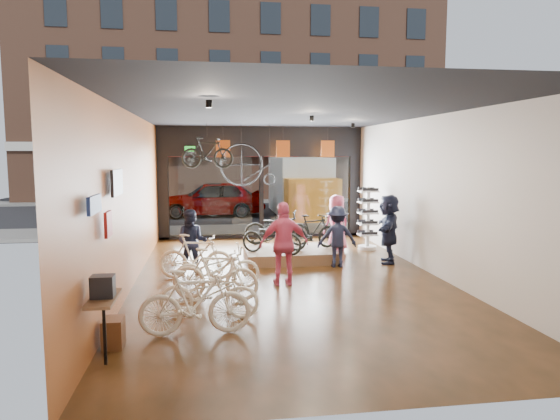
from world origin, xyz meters
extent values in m
cube|color=black|center=(0.00, 0.00, -0.02)|extent=(7.00, 12.00, 0.04)
cube|color=black|center=(0.00, 0.00, 3.82)|extent=(7.00, 12.00, 0.04)
cube|color=#AF6536|center=(-3.52, 0.00, 1.90)|extent=(0.04, 12.00, 3.80)
cube|color=beige|center=(3.52, 0.00, 1.90)|extent=(0.04, 12.00, 3.80)
cube|color=beige|center=(0.00, -6.02, 1.90)|extent=(7.00, 0.04, 3.80)
cube|color=#198C26|center=(-2.40, 5.88, 3.05)|extent=(0.35, 0.06, 0.18)
cube|color=black|center=(0.00, 15.00, -0.01)|extent=(30.00, 18.00, 0.02)
cube|color=slate|center=(0.00, 7.20, 0.06)|extent=(30.00, 2.40, 0.12)
cube|color=slate|center=(0.00, 19.00, 0.06)|extent=(30.00, 2.00, 0.12)
cube|color=brown|center=(0.00, 21.50, 7.00)|extent=(26.00, 5.00, 14.00)
imported|color=gray|center=(-1.65, 12.00, 0.83)|extent=(4.87, 1.96, 1.66)
imported|color=white|center=(-2.07, -3.26, 0.54)|extent=(1.80, 0.54, 1.07)
imported|color=white|center=(-1.85, -2.47, 0.46)|extent=(1.84, 0.93, 0.92)
imported|color=white|center=(-1.72, -1.39, 0.52)|extent=(1.81, 0.92, 1.05)
imported|color=white|center=(-1.66, -0.66, 0.48)|extent=(1.91, 0.90, 0.96)
imported|color=white|center=(-2.13, 0.36, 0.53)|extent=(1.83, 0.89, 1.06)
cube|color=brown|center=(0.35, 2.11, 0.15)|extent=(2.40, 1.80, 0.30)
imported|color=black|center=(-0.22, 1.56, 0.74)|extent=(1.74, 1.37, 0.88)
imported|color=black|center=(0.97, 1.98, 0.78)|extent=(1.66, 1.03, 0.96)
imported|color=black|center=(0.10, 2.77, 0.79)|extent=(1.97, 1.11, 0.98)
imported|color=#161C33|center=(-2.23, 0.82, 0.79)|extent=(0.85, 0.71, 1.57)
imported|color=#CC4C72|center=(-0.19, -0.44, 0.92)|extent=(1.09, 0.48, 1.85)
imported|color=#161C33|center=(1.42, 1.13, 0.78)|extent=(1.05, 0.65, 1.57)
imported|color=#CC4C72|center=(1.94, 3.15, 0.85)|extent=(0.96, 0.80, 1.69)
imported|color=#161C33|center=(2.90, 1.41, 0.91)|extent=(1.08, 1.78, 1.83)
imported|color=black|center=(-1.83, 4.20, 2.93)|extent=(1.64, 0.75, 0.95)
cube|color=#CC5919|center=(-1.32, 5.20, 3.05)|extent=(0.45, 0.03, 0.55)
cube|color=#CC5919|center=(0.64, 5.20, 3.05)|extent=(0.45, 0.03, 0.55)
cube|color=#CC5919|center=(2.15, 5.20, 3.05)|extent=(0.45, 0.03, 0.55)
camera|label=1|loc=(-1.85, -11.11, 2.90)|focal=32.00mm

